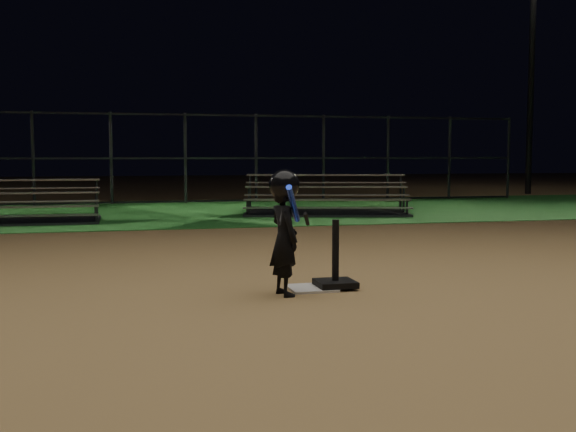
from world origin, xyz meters
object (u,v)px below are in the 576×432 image
at_px(child_batter, 284,229).
at_px(bleacher_right, 326,206).
at_px(bleacher_left, 9,214).
at_px(light_pole_right, 533,49).
at_px(batting_tee, 335,275).
at_px(home_plate, 312,288).

distance_m(child_batter, bleacher_right, 9.25).
distance_m(child_batter, bleacher_left, 9.04).
bearing_deg(child_batter, light_pole_right, -51.43).
relative_size(batting_tee, bleacher_left, 0.19).
xyz_separation_m(home_plate, bleacher_left, (-3.94, 8.05, 0.16)).
height_order(child_batter, light_pole_right, light_pole_right).
height_order(batting_tee, child_batter, child_batter).
xyz_separation_m(home_plate, batting_tee, (0.24, -0.02, 0.13)).
height_order(child_batter, bleacher_left, child_batter).
relative_size(home_plate, bleacher_right, 0.11).
distance_m(home_plate, bleacher_left, 8.97).
xyz_separation_m(batting_tee, bleacher_right, (2.48, 8.51, 0.04)).
relative_size(batting_tee, child_batter, 0.56).
bearing_deg(batting_tee, bleacher_left, 117.37).
distance_m(batting_tee, bleacher_left, 9.09).
distance_m(home_plate, child_batter, 0.74).
relative_size(home_plate, child_batter, 0.37).
xyz_separation_m(home_plate, light_pole_right, (12.00, 14.94, 4.93)).
xyz_separation_m(batting_tee, light_pole_right, (11.76, 14.96, 4.81)).
bearing_deg(light_pole_right, bleacher_left, -156.62).
xyz_separation_m(bleacher_left, light_pole_right, (15.94, 6.89, 4.77)).
xyz_separation_m(child_batter, light_pole_right, (12.33, 15.17, 4.31)).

